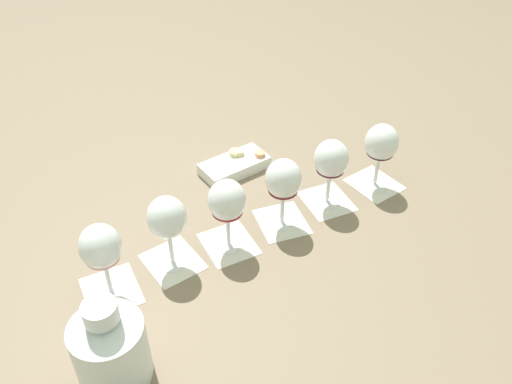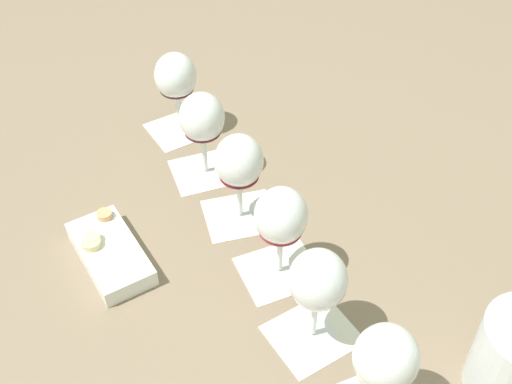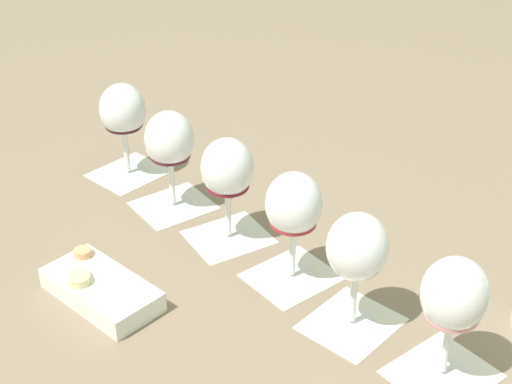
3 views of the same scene
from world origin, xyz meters
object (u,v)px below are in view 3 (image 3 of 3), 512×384
object	(u,v)px
wine_glass_1	(357,253)
snack_dish	(100,289)
wine_glass_2	(294,209)
wine_glass_0	(454,300)
wine_glass_4	(170,144)
wine_glass_5	(123,114)
wine_glass_3	(227,172)

from	to	relation	value
wine_glass_1	snack_dish	distance (m)	0.35
wine_glass_2	snack_dish	world-z (taller)	wine_glass_2
wine_glass_0	wine_glass_4	size ratio (longest dim) A/B	1.00
snack_dish	wine_glass_5	bearing A→B (deg)	-63.40
wine_glass_4	wine_glass_1	bearing A→B (deg)	156.18
wine_glass_0	wine_glass_1	size ratio (longest dim) A/B	1.00
wine_glass_1	wine_glass_4	bearing A→B (deg)	-23.82
wine_glass_3	wine_glass_4	bearing A→B (deg)	-20.03
wine_glass_5	wine_glass_1	bearing A→B (deg)	155.61
snack_dish	wine_glass_1	bearing A→B (deg)	-164.36
wine_glass_1	wine_glass_3	xyz separation A→B (m)	(0.23, -0.11, 0.00)
wine_glass_4	snack_dish	world-z (taller)	wine_glass_4
wine_glass_4	wine_glass_5	size ratio (longest dim) A/B	1.00
wine_glass_4	wine_glass_5	xyz separation A→B (m)	(0.12, -0.06, -0.00)
wine_glass_4	wine_glass_2	bearing A→B (deg)	158.70
wine_glass_3	wine_glass_4	distance (m)	0.13
wine_glass_0	wine_glass_1	xyz separation A→B (m)	(0.13, -0.04, -0.00)
snack_dish	wine_glass_2	bearing A→B (deg)	-144.96
wine_glass_0	wine_glass_2	world-z (taller)	same
snack_dish	wine_glass_0	bearing A→B (deg)	-173.90
wine_glass_0	snack_dish	size ratio (longest dim) A/B	0.88
wine_glass_3	wine_glass_4	world-z (taller)	same
wine_glass_1	wine_glass_2	size ratio (longest dim) A/B	1.00
wine_glass_0	wine_glass_5	bearing A→B (deg)	-23.16
wine_glass_2	wine_glass_3	bearing A→B (deg)	-22.53
wine_glass_3	wine_glass_5	size ratio (longest dim) A/B	1.00
wine_glass_4	wine_glass_3	bearing A→B (deg)	159.97
wine_glass_2	wine_glass_1	bearing A→B (deg)	150.84
wine_glass_2	wine_glass_0	bearing A→B (deg)	156.45
wine_glass_2	wine_glass_5	bearing A→B (deg)	-22.91
wine_glass_3	snack_dish	world-z (taller)	wine_glass_3
wine_glass_2	snack_dish	bearing A→B (deg)	35.04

